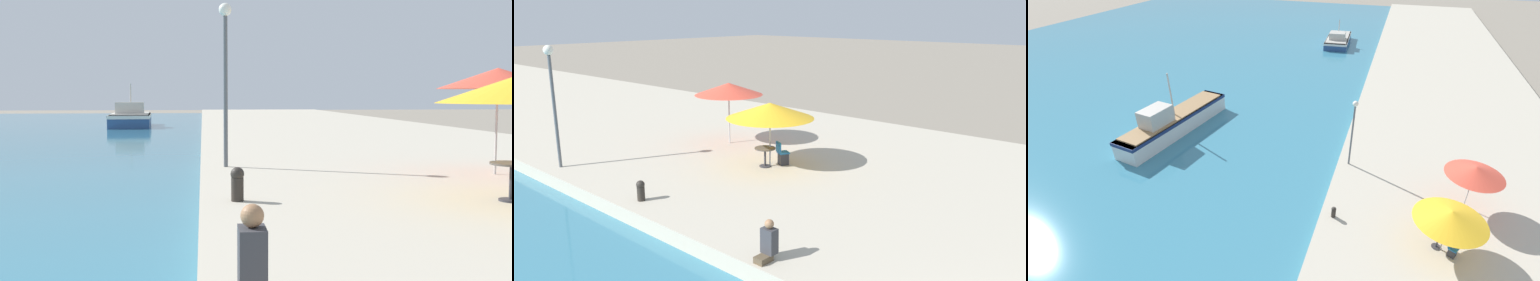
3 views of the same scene
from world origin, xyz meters
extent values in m
cube|color=#BCB29E|center=(8.00, 37.00, 0.26)|extent=(16.00, 90.00, 0.52)
cube|color=navy|center=(-5.66, 47.89, 0.53)|extent=(3.60, 8.00, 0.98)
cube|color=silver|center=(-5.66, 47.89, 0.90)|extent=(3.67, 8.08, 0.25)
cube|color=#ADA89E|center=(-5.66, 47.89, 1.07)|extent=(3.32, 7.36, 0.10)
cube|color=#B7B2A8|center=(-5.56, 46.53, 1.56)|extent=(2.26, 1.86, 0.88)
cylinder|color=#B7B2A8|center=(-5.66, 47.89, 2.30)|extent=(0.12, 0.12, 2.36)
cylinder|color=#B7B7B7|center=(7.51, 15.28, 1.69)|extent=(0.06, 0.06, 2.33)
cone|color=#E04C38|center=(7.51, 15.28, 2.97)|extent=(3.00, 3.00, 0.52)
cylinder|color=#333338|center=(5.91, 11.69, 0.54)|extent=(0.44, 0.44, 0.04)
cylinder|color=#333338|center=(5.91, 11.69, 0.87)|extent=(0.08, 0.08, 0.70)
cylinder|color=#4C4742|center=(5.91, 11.69, 1.24)|extent=(0.80, 0.80, 0.04)
cube|color=#38383D|center=(0.53, 6.68, 0.99)|extent=(0.26, 0.36, 0.62)
sphere|color=#9E704C|center=(0.53, 6.68, 1.42)|extent=(0.22, 0.22, 0.22)
cylinder|color=#2D2823|center=(0.72, 12.20, 0.75)|extent=(0.24, 0.24, 0.45)
sphere|color=#2D2823|center=(0.72, 12.20, 1.04)|extent=(0.26, 0.26, 0.26)
cylinder|color=#565B60|center=(0.72, 17.45, 2.62)|extent=(0.12, 0.12, 4.20)
sphere|color=white|center=(0.72, 17.45, 4.90)|extent=(0.36, 0.36, 0.36)
camera|label=1|loc=(0.07, 1.47, 2.54)|focal=40.00mm
camera|label=2|loc=(-7.52, -0.49, 6.19)|focal=35.00mm
camera|label=3|loc=(2.50, -1.69, 13.61)|focal=24.00mm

